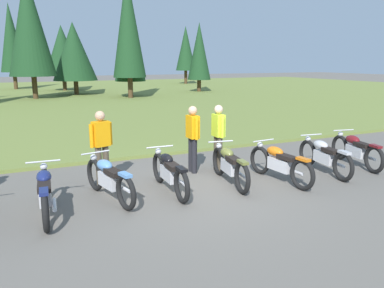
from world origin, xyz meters
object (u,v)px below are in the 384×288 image
(motorcycle_navy, at_px, (45,192))
(motorcycle_olive, at_px, (230,165))
(motorcycle_silver, at_px, (324,156))
(rider_checking_bike, at_px, (101,143))
(motorcycle_orange, at_px, (280,163))
(motorcycle_maroon, at_px, (356,150))
(rider_in_hivis_vest, at_px, (218,134))
(rider_with_back_turned, at_px, (193,135))
(motorcycle_sky_blue, at_px, (109,179))
(motorcycle_black, at_px, (169,172))

(motorcycle_navy, distance_m, motorcycle_olive, 3.93)
(motorcycle_silver, height_order, rider_checking_bike, rider_checking_bike)
(motorcycle_orange, bearing_deg, motorcycle_maroon, 4.61)
(motorcycle_olive, relative_size, rider_in_hivis_vest, 1.25)
(motorcycle_olive, distance_m, motorcycle_maroon, 3.81)
(motorcycle_silver, xyz_separation_m, rider_in_hivis_vest, (-2.26, 1.35, 0.51))
(motorcycle_olive, bearing_deg, rider_with_back_turned, 108.07)
(motorcycle_orange, relative_size, motorcycle_maroon, 1.01)
(motorcycle_orange, bearing_deg, motorcycle_navy, 178.01)
(motorcycle_navy, height_order, motorcycle_orange, same)
(rider_checking_bike, bearing_deg, rider_with_back_turned, -0.92)
(motorcycle_sky_blue, distance_m, rider_in_hivis_vest, 3.19)
(motorcycle_olive, relative_size, motorcycle_orange, 1.00)
(rider_in_hivis_vest, xyz_separation_m, rider_checking_bike, (-2.91, 0.11, 0.00))
(motorcycle_black, xyz_separation_m, rider_checking_bike, (-1.17, 1.13, 0.51))
(motorcycle_navy, distance_m, rider_checking_bike, 1.96)
(motorcycle_olive, bearing_deg, rider_in_hivis_vest, 74.67)
(motorcycle_orange, height_order, rider_with_back_turned, rider_with_back_turned)
(motorcycle_sky_blue, relative_size, rider_in_hivis_vest, 1.24)
(motorcycle_maroon, xyz_separation_m, rider_with_back_turned, (-4.19, 1.29, 0.51))
(motorcycle_silver, bearing_deg, motorcycle_sky_blue, 175.42)
(motorcycle_olive, height_order, rider_checking_bike, rider_checking_bike)
(motorcycle_sky_blue, relative_size, motorcycle_silver, 0.99)
(rider_in_hivis_vest, bearing_deg, rider_checking_bike, 177.75)
(motorcycle_olive, bearing_deg, motorcycle_orange, -16.97)
(rider_with_back_turned, height_order, rider_in_hivis_vest, same)
(motorcycle_navy, distance_m, rider_in_hivis_vest, 4.43)
(motorcycle_maroon, bearing_deg, rider_in_hivis_vest, 160.94)
(motorcycle_maroon, height_order, rider_checking_bike, rider_checking_bike)
(motorcycle_maroon, bearing_deg, motorcycle_orange, -175.39)
(motorcycle_silver, bearing_deg, rider_checking_bike, 164.15)
(motorcycle_black, bearing_deg, rider_with_back_turned, 45.79)
(motorcycle_black, bearing_deg, rider_in_hivis_vest, 30.24)
(motorcycle_orange, distance_m, rider_with_back_turned, 2.19)
(motorcycle_maroon, relative_size, rider_with_back_turned, 1.24)
(rider_with_back_turned, xyz_separation_m, rider_in_hivis_vest, (0.68, -0.08, 0.00))
(motorcycle_navy, relative_size, motorcycle_sky_blue, 1.02)
(rider_with_back_turned, bearing_deg, rider_in_hivis_vest, -6.65)
(motorcycle_sky_blue, xyz_separation_m, rider_with_back_turned, (2.33, 1.01, 0.51))
(motorcycle_maroon, xyz_separation_m, rider_checking_bike, (-6.42, 1.33, 0.51))
(motorcycle_black, relative_size, rider_checking_bike, 1.26)
(motorcycle_sky_blue, distance_m, motorcycle_silver, 5.28)
(motorcycle_silver, distance_m, motorcycle_maroon, 1.26)
(motorcycle_navy, xyz_separation_m, motorcycle_orange, (5.05, -0.18, 0.00))
(motorcycle_sky_blue, xyz_separation_m, rider_checking_bike, (0.09, 1.05, 0.51))
(motorcycle_orange, height_order, rider_in_hivis_vest, rider_in_hivis_vest)
(motorcycle_navy, bearing_deg, motorcycle_maroon, 0.30)
(rider_checking_bike, bearing_deg, motorcycle_silver, -15.85)
(motorcycle_sky_blue, bearing_deg, motorcycle_navy, -165.24)
(motorcycle_orange, relative_size, rider_in_hivis_vest, 1.26)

